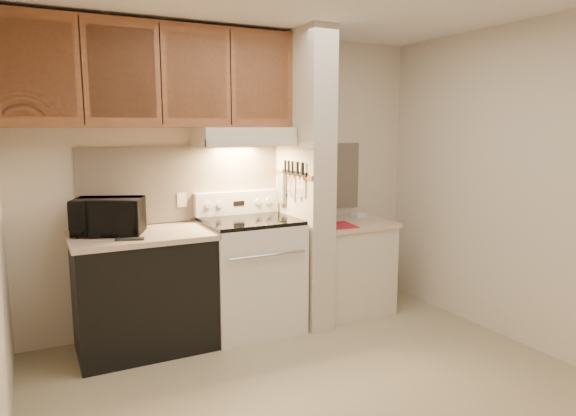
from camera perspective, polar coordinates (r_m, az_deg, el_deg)
floor at (r=3.58m, az=3.52°, el=-19.38°), size 3.60×3.60×0.00m
wall_back at (r=4.53m, az=-6.00°, el=3.20°), size 3.60×2.50×0.02m
wall_right at (r=4.38m, az=24.43°, el=2.25°), size 0.02×3.00×2.50m
backsplash at (r=4.52m, az=-5.94°, el=3.00°), size 2.60×0.02×0.63m
range_body at (r=4.37m, az=-4.19°, el=-7.56°), size 0.76×0.65×0.92m
oven_window at (r=4.08m, az=-2.45°, el=-8.16°), size 0.50×0.01×0.30m
oven_handle at (r=3.99m, az=-2.24°, el=-5.28°), size 0.65×0.02×0.02m
cooktop at (r=4.26m, az=-4.26°, el=-1.42°), size 0.74×0.64×0.03m
range_backguard at (r=4.50m, az=-5.68°, el=0.60°), size 0.76×0.08×0.20m
range_display at (r=4.46m, az=-5.48°, el=0.53°), size 0.10×0.01×0.04m
range_knob_left_outer at (r=4.37m, az=-8.89°, el=0.28°), size 0.05×0.02×0.05m
range_knob_left_inner at (r=4.40m, az=-7.65°, el=0.37°), size 0.05×0.02×0.05m
range_knob_right_inner at (r=4.53m, az=-3.35°, el=0.68°), size 0.05×0.02×0.05m
range_knob_right_outer at (r=4.57m, az=-2.20°, el=0.76°), size 0.05×0.02×0.05m
dishwasher_front at (r=4.14m, az=-15.67°, el=-9.17°), size 1.00×0.63×0.87m
left_countertop at (r=4.03m, az=-15.94°, el=-3.00°), size 1.04×0.67×0.04m
spoon_rest at (r=3.81m, az=-17.17°, el=-3.32°), size 0.21×0.12×0.01m
teal_jar at (r=4.17m, az=-21.26°, el=-1.88°), size 0.11×0.11×0.10m
outlet at (r=4.38m, az=-11.72°, el=0.89°), size 0.08×0.01×0.12m
microwave at (r=4.04m, az=-19.30°, el=-0.89°), size 0.58×0.49×0.27m
partition_pillar at (r=4.43m, az=1.82°, el=3.11°), size 0.22×0.70×2.50m
pillar_trim at (r=4.37m, az=0.49°, el=3.70°), size 0.01×0.70×0.04m
knife_strip at (r=4.32m, az=0.72°, el=3.90°), size 0.02×0.42×0.04m
knife_blade_a at (r=4.19m, az=1.58°, el=2.36°), size 0.01×0.03×0.16m
knife_handle_a at (r=4.17m, az=1.66°, el=4.40°), size 0.02×0.02×0.10m
knife_blade_b at (r=4.25m, az=1.13°, el=2.33°), size 0.01×0.04×0.18m
knife_handle_b at (r=4.24m, az=1.09°, el=4.48°), size 0.02×0.02×0.10m
knife_blade_c at (r=4.34m, az=0.50°, el=2.33°), size 0.01×0.04×0.20m
knife_handle_c at (r=4.32m, az=0.52°, el=4.57°), size 0.02×0.02×0.10m
knife_blade_d at (r=4.41m, az=0.03°, el=2.70°), size 0.01×0.04×0.16m
knife_handle_d at (r=4.38m, az=0.09°, el=4.63°), size 0.02×0.02×0.10m
knife_blade_e at (r=4.48m, az=-0.41°, el=2.66°), size 0.01×0.04×0.18m
knife_handle_e at (r=4.44m, az=-0.31°, el=4.69°), size 0.02×0.02×0.10m
oven_mitt at (r=4.53m, az=-0.69°, el=2.18°), size 0.03×0.11×0.26m
right_cab_base at (r=4.82m, az=6.60°, el=-6.69°), size 0.70×0.60×0.81m
right_countertop at (r=4.73m, az=6.69°, el=-1.72°), size 0.74×0.64×0.04m
red_folder at (r=4.50m, az=5.84°, el=-1.92°), size 0.26×0.33×0.01m
white_box at (r=4.96m, az=7.90°, el=-0.80°), size 0.14×0.10×0.04m
range_hood at (r=4.31m, az=-5.02°, el=7.92°), size 0.78×0.44×0.15m
hood_lip at (r=4.11m, az=-3.90°, el=7.26°), size 0.78×0.04×0.06m
upper_cabinets at (r=4.16m, az=-14.47°, el=13.98°), size 2.18×0.33×0.77m
cab_door_a at (r=3.90m, az=-26.07°, el=13.73°), size 0.46×0.01×0.63m
cab_gap_a at (r=3.91m, az=-21.97°, el=13.96°), size 0.01×0.01×0.73m
cab_door_b at (r=3.95m, az=-17.92°, el=14.12°), size 0.46×0.01×0.63m
cab_gap_b at (r=4.00m, az=-13.94°, el=14.21°), size 0.01×0.01×0.73m
cab_door_c at (r=4.08m, az=-10.10°, el=14.23°), size 0.46×0.01×0.63m
cab_gap_c at (r=4.16m, az=-6.40°, el=14.20°), size 0.01×0.01×0.73m
cab_door_d at (r=4.27m, az=-2.87°, el=14.11°), size 0.46×0.01×0.63m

